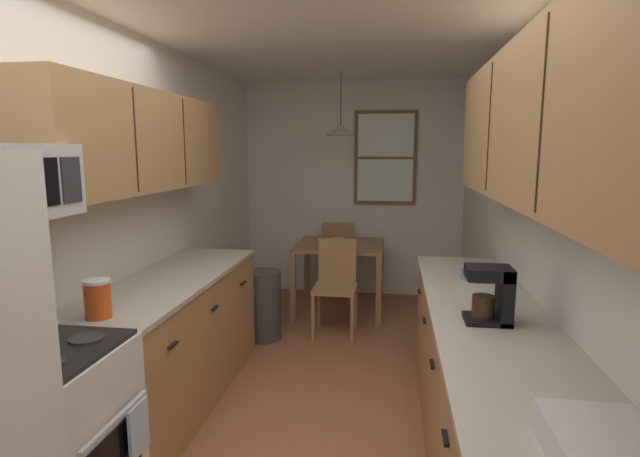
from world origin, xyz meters
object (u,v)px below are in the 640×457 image
object	(u,v)px
dining_table	(340,254)
dining_chair_near	(336,282)
coffee_maker	(494,293)
stove_range	(45,447)
trash_bin	(263,305)
dish_rack	(604,449)
table_serving_bowl	(337,241)
dining_chair_far	(339,254)
fruit_bowl	(479,274)
storage_canister	(98,299)

from	to	relation	value
dining_table	dining_chair_near	distance (m)	0.66
dining_chair_near	coffee_maker	bearing A→B (deg)	-63.83
stove_range	trash_bin	bearing A→B (deg)	83.33
stove_range	dining_chair_near	bearing A→B (deg)	71.12
dining_chair_near	coffee_maker	size ratio (longest dim) A/B	3.20
stove_range	dish_rack	size ratio (longest dim) A/B	3.24
dining_chair_near	dish_rack	size ratio (longest dim) A/B	2.65
dish_rack	table_serving_bowl	world-z (taller)	dish_rack
dish_rack	table_serving_bowl	bearing A→B (deg)	106.85
stove_range	table_serving_bowl	world-z (taller)	stove_range
dining_chair_near	dining_chair_far	world-z (taller)	same
stove_range	fruit_bowl	size ratio (longest dim) A/B	4.71
trash_bin	fruit_bowl	xyz separation A→B (m)	(1.75, -0.99, 0.62)
storage_canister	coffee_maker	bearing A→B (deg)	6.55
dining_chair_near	storage_canister	world-z (taller)	storage_canister
storage_canister	fruit_bowl	distance (m)	2.31
trash_bin	storage_canister	world-z (taller)	storage_canister
dining_chair_far	coffee_maker	distance (m)	3.61
stove_range	table_serving_bowl	distance (m)	3.54
stove_range	storage_canister	world-z (taller)	stove_range
coffee_maker	dish_rack	xyz separation A→B (m)	(0.07, -1.13, -0.10)
trash_bin	dining_table	bearing A→B (deg)	55.45
fruit_bowl	dish_rack	bearing A→B (deg)	-89.87
trash_bin	table_serving_bowl	size ratio (longest dim) A/B	3.93
stove_range	dish_rack	world-z (taller)	stove_range
trash_bin	fruit_bowl	size ratio (longest dim) A/B	2.75
stove_range	fruit_bowl	xyz separation A→B (m)	(2.05, 1.53, 0.46)
dining_table	dining_chair_near	bearing A→B (deg)	-87.13
dining_table	table_serving_bowl	size ratio (longest dim) A/B	5.69
dining_chair_near	table_serving_bowl	xyz separation A→B (m)	(-0.07, 0.64, 0.28)
storage_canister	fruit_bowl	bearing A→B (deg)	27.44
dining_chair_far	dish_rack	xyz separation A→B (m)	(1.22, -4.51, 0.45)
storage_canister	coffee_maker	xyz separation A→B (m)	(1.98, 0.23, 0.05)
stove_range	dining_chair_far	distance (m)	4.15
dining_table	fruit_bowl	world-z (taller)	fruit_bowl
fruit_bowl	table_serving_bowl	xyz separation A→B (m)	(-1.16, 1.89, -0.16)
dining_chair_near	trash_bin	distance (m)	0.73
trash_bin	dining_chair_far	bearing A→B (deg)	70.88
fruit_bowl	dish_rack	distance (m)	1.97
storage_canister	coffee_maker	distance (m)	2.00
stove_range	trash_bin	xyz separation A→B (m)	(0.29, 2.52, -0.15)
dining_table	dining_chair_near	xyz separation A→B (m)	(0.03, -0.65, -0.14)
dining_table	trash_bin	bearing A→B (deg)	-124.55
dining_table	dish_rack	distance (m)	4.04
stove_range	storage_canister	distance (m)	0.70
trash_bin	dish_rack	bearing A→B (deg)	-59.31
dining_chair_far	coffee_maker	world-z (taller)	coffee_maker
dining_chair_far	dish_rack	distance (m)	4.69
coffee_maker	fruit_bowl	bearing A→B (deg)	85.20
dining_chair_near	storage_canister	bearing A→B (deg)	-112.40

